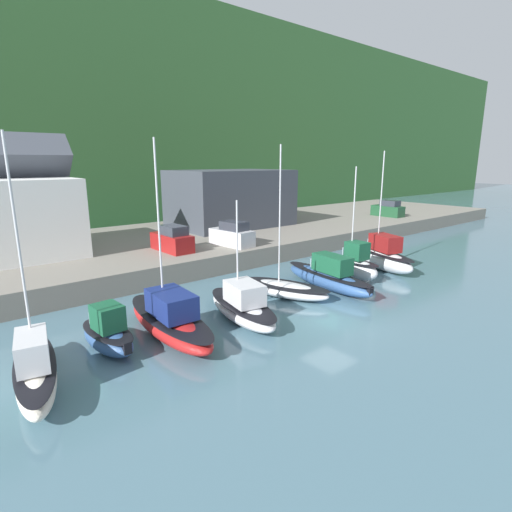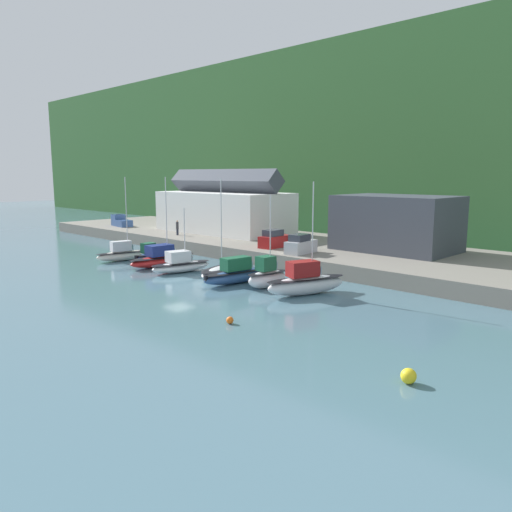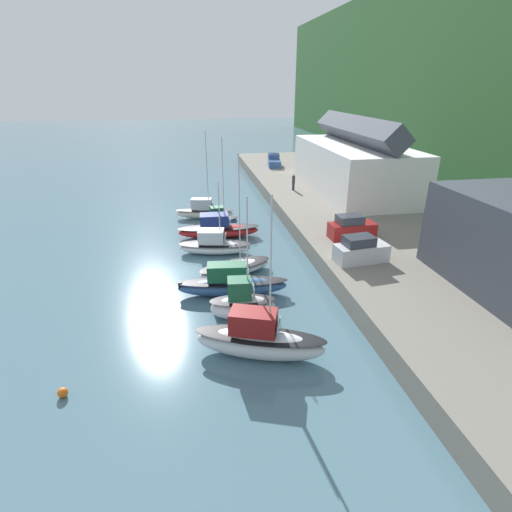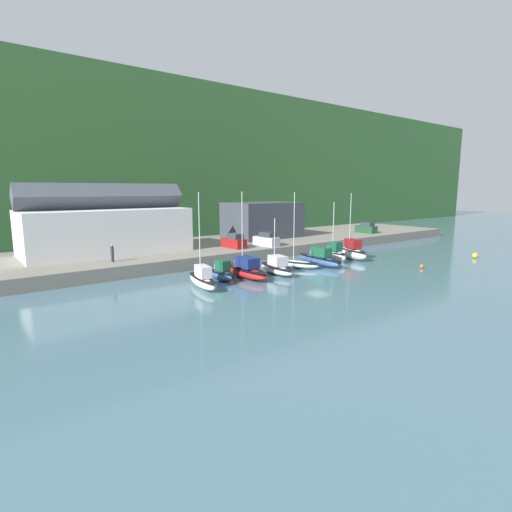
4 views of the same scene
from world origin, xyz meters
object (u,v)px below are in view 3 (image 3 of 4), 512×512
parked_car_2 (361,251)px  pickup_truck_0 (274,161)px  moored_boat_0 (204,211)px  moored_boat_4 (235,268)px  moored_boat_6 (242,304)px  mooring_buoy_1 (63,393)px  moored_boat_1 (219,220)px  moored_boat_5 (232,284)px  moored_boat_7 (259,340)px  person_on_quay (293,182)px  parked_car_1 (351,228)px  moored_boat_2 (218,229)px  moored_boat_3 (214,245)px

parked_car_2 → pickup_truck_0: size_ratio=0.88×
moored_boat_0 → moored_boat_4: bearing=17.1°
moored_boat_6 → mooring_buoy_1: 11.63m
moored_boat_1 → moored_boat_5: (15.55, -0.38, 0.07)m
moored_boat_7 → person_on_quay: (-31.95, 10.40, 1.58)m
moored_boat_1 → moored_boat_0: bearing=-162.1°
moored_boat_1 → pickup_truck_0: bearing=150.8°
parked_car_1 → moored_boat_2: bearing=-121.3°
moored_boat_2 → mooring_buoy_1: 23.78m
moored_boat_7 → parked_car_2: bearing=150.5°
moored_boat_6 → person_on_quay: size_ratio=3.98×
moored_boat_2 → moored_boat_4: (8.92, 0.70, -0.36)m
moored_boat_7 → parked_car_2: size_ratio=2.22×
moored_boat_3 → moored_boat_5: moored_boat_3 is taller
moored_boat_2 → moored_boat_7: (20.11, 0.68, 0.21)m
moored_boat_4 → mooring_buoy_1: moored_boat_4 is taller
moored_boat_1 → moored_boat_6: size_ratio=0.51×
moored_boat_2 → parked_car_2: bearing=44.4°
person_on_quay → moored_boat_0: bearing=-66.2°
moored_boat_4 → mooring_buoy_1: 16.49m
moored_boat_1 → moored_boat_5: bearing=-6.3°
moored_boat_3 → person_on_quay: (-16.07, 11.76, 1.87)m
moored_boat_6 → pickup_truck_0: (-45.07, 11.85, 1.30)m
parked_car_1 → parked_car_2: 5.35m
moored_boat_6 → moored_boat_1: bearing=-175.1°
moored_boat_1 → moored_boat_7: moored_boat_7 is taller
moored_boat_1 → pickup_truck_0: (-26.09, 11.82, 1.57)m
moored_boat_2 → moored_boat_6: bearing=3.8°
pickup_truck_0 → mooring_buoy_1: size_ratio=9.56×
moored_boat_6 → parked_car_2: bearing=117.9°
moored_boat_2 → parked_car_1: (6.48, 11.74, 1.61)m
moored_boat_0 → moored_boat_2: size_ratio=1.00×
moored_boat_5 → mooring_buoy_1: bearing=-40.6°
parked_car_1 → pickup_truck_0: bearing=176.9°
moored_boat_3 → moored_boat_6: 11.71m
moored_boat_2 → moored_boat_5: moored_boat_2 is taller
moored_boat_1 → person_on_quay: 13.97m
parked_car_1 → parked_car_2: size_ratio=0.97×
pickup_truck_0 → moored_boat_3: bearing=-102.9°
moored_boat_6 → moored_boat_2: bearing=-173.8°
moored_boat_5 → pickup_truck_0: size_ratio=1.71×
parked_car_1 → mooring_buoy_1: size_ratio=8.25×
moored_boat_1 → person_on_quay: person_on_quay is taller
moored_boat_1 → parked_car_1: bearing=45.2°
moored_boat_2 → mooring_buoy_1: bearing=-21.5°
moored_boat_3 → moored_boat_5: 8.27m
moored_boat_3 → moored_boat_6: size_ratio=0.83×
parked_car_1 → person_on_quay: 18.32m
moored_boat_3 → person_on_quay: bearing=154.1°
moored_boat_5 → moored_boat_7: (7.63, 0.71, 0.20)m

